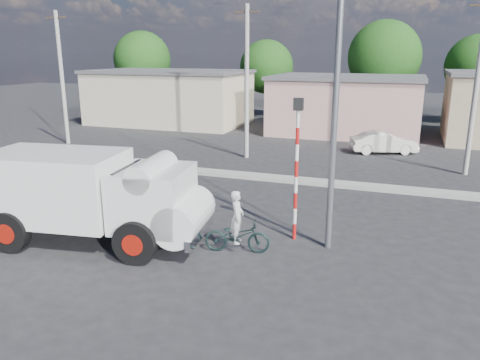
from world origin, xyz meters
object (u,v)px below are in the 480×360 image
(bicycle, at_px, (237,236))
(traffic_pole, at_px, (297,158))
(car_cream, at_px, (384,143))
(streetlight, at_px, (331,78))
(truck, at_px, (96,195))
(cyclist, at_px, (237,227))

(bicycle, relative_size, traffic_pole, 0.43)
(traffic_pole, bearing_deg, car_cream, 82.70)
(streetlight, bearing_deg, truck, -163.01)
(cyclist, distance_m, car_cream, 16.09)
(cyclist, height_order, streetlight, streetlight)
(truck, xyz_separation_m, streetlight, (6.50, 1.98, 3.43))
(truck, height_order, car_cream, truck)
(bicycle, bearing_deg, car_cream, -24.52)
(bicycle, xyz_separation_m, streetlight, (2.27, 1.22, 4.47))
(bicycle, bearing_deg, truck, 87.03)
(traffic_pole, xyz_separation_m, streetlight, (0.94, -0.30, 2.37))
(car_cream, relative_size, streetlight, 0.41)
(truck, xyz_separation_m, traffic_pole, (5.56, 2.28, 1.07))
(bicycle, height_order, traffic_pole, traffic_pole)
(bicycle, height_order, streetlight, streetlight)
(car_cream, xyz_separation_m, traffic_pole, (-1.83, -14.25, 1.98))
(truck, distance_m, traffic_pole, 6.10)
(bicycle, bearing_deg, traffic_pole, -54.42)
(truck, bearing_deg, car_cream, 57.87)
(cyclist, relative_size, streetlight, 0.17)
(truck, xyz_separation_m, car_cream, (7.39, 16.54, -0.92))
(car_cream, bearing_deg, traffic_pole, 152.96)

